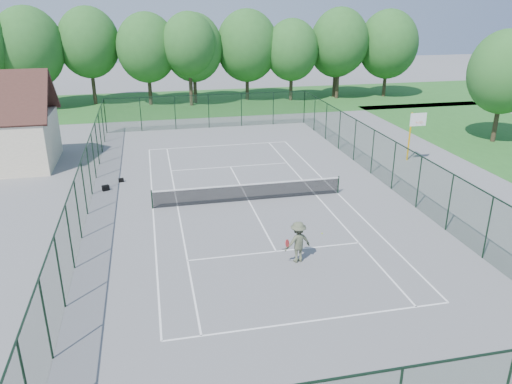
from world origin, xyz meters
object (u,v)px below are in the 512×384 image
at_px(basketball_goal, 414,127).
at_px(sports_bag_a, 106,188).
at_px(tennis_net, 249,191).
at_px(tennis_player, 298,242).

xyz_separation_m(basketball_goal, sports_bag_a, (-21.08, -1.23, -2.40)).
distance_m(tennis_net, tennis_player, 7.53).
bearing_deg(sports_bag_a, basketball_goal, -19.27).
bearing_deg(tennis_player, basketball_goal, 45.14).
xyz_separation_m(tennis_net, basketball_goal, (12.84, 4.71, 1.99)).
distance_m(sports_bag_a, tennis_player, 14.17).
relative_size(basketball_goal, tennis_player, 1.69).
relative_size(tennis_net, tennis_player, 5.13).
height_order(tennis_net, basketball_goal, basketball_goal).
distance_m(tennis_net, basketball_goal, 13.82).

